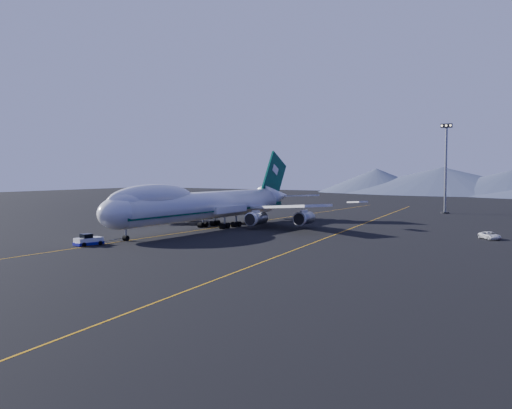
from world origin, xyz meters
The scene contains 7 objects.
ground centered at (0.00, 0.00, 0.00)m, with size 500.00×500.00×0.00m, color black.
taxiway_line_main centered at (0.00, 0.00, 0.01)m, with size 0.25×220.00×0.01m, color orange.
taxiway_line_side centered at (30.00, 10.00, 0.01)m, with size 0.25×200.00×0.01m, color orange.
boeing_747 centered at (0.00, 0.03, 5.81)m, with size 59.62×72.43×19.37m.
pushback_tug centered at (-1.10, -35.00, 0.70)m, with size 3.75×5.53×2.22m.
service_van centered at (60.62, 14.06, 0.74)m, with size 2.47×5.35×1.49m, color silver.
floodlight_mast centered at (36.21, 80.26, 14.62)m, with size 3.56×2.67×28.85m.
Camera 1 is at (80.23, -108.11, 13.86)m, focal length 40.00 mm.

